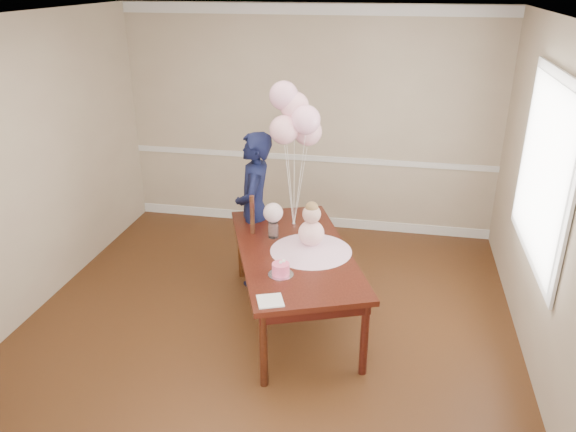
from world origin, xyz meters
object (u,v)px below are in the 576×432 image
at_px(dining_table_top, 294,252).
at_px(birthday_cake, 281,269).
at_px(dining_chair_seat, 275,245).
at_px(woman, 255,210).

relative_size(dining_table_top, birthday_cake, 13.33).
bearing_deg(dining_table_top, dining_chair_seat, 98.91).
bearing_deg(birthday_cake, dining_chair_seat, 105.46).
height_order(dining_table_top, birthday_cake, birthday_cake).
bearing_deg(dining_table_top, woman, 108.15).
xyz_separation_m(dining_chair_seat, woman, (-0.23, 0.14, 0.31)).
height_order(birthday_cake, woman, woman).
xyz_separation_m(birthday_cake, dining_chair_seat, (-0.27, 0.98, -0.29)).
distance_m(dining_chair_seat, woman, 0.42).
height_order(dining_table_top, dining_chair_seat, dining_table_top).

